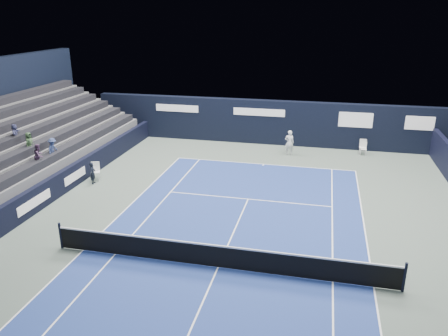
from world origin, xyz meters
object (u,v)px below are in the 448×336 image
Objects in this scene: folding_chair_back_b at (364,148)px; tennis_net at (218,256)px; line_judge_chair at (96,170)px; folding_chair_back_a at (363,144)px; tennis_player at (289,143)px.

tennis_net is at bearing -109.91° from folding_chair_back_b.
folding_chair_back_a is at bearing 7.46° from line_judge_chair.
line_judge_chair reaches higher than folding_chair_back_a.
folding_chair_back_b is at bearing 68.20° from tennis_net.
tennis_net is (-6.12, -15.30, 0.02)m from folding_chair_back_b.
folding_chair_back_a is at bearing 15.76° from tennis_player.
line_judge_chair is at bearing 140.64° from tennis_net.
tennis_player is at bearing 84.60° from tennis_net.
line_judge_chair is 12.31m from tennis_player.
folding_chair_back_a is at bearing 68.63° from tennis_net.
folding_chair_back_a is 0.60× the size of tennis_player.
tennis_net is at bearing -95.40° from tennis_player.
folding_chair_back_b is 16.48m from tennis_net.
tennis_net is 7.84× the size of tennis_player.
tennis_net is (8.80, -7.22, -0.07)m from line_judge_chair.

